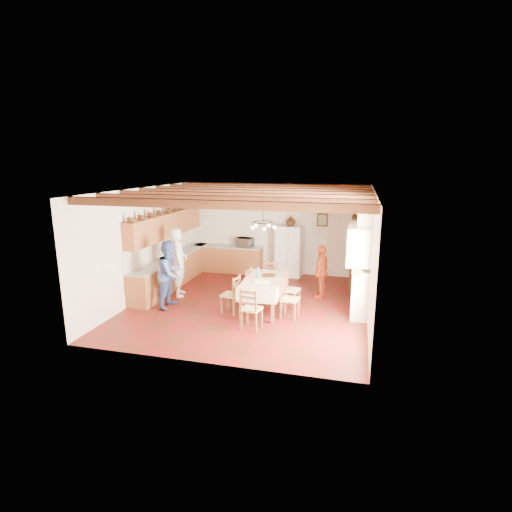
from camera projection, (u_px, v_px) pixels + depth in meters
The scene contains 31 objects.
floor at pixel (250, 305), 10.55m from camera, with size 6.00×6.50×0.02m, color #521C12.
ceiling at pixel (249, 189), 9.85m from camera, with size 6.00×6.50×0.02m, color silver.
wall_back at pixel (275, 229), 13.27m from camera, with size 6.00×0.02×3.00m, color beige.
wall_front at pixel (201, 287), 7.13m from camera, with size 6.00×0.02×3.00m, color beige.
wall_left at pixel (144, 243), 10.93m from camera, with size 0.02×6.50×3.00m, color beige.
wall_right at pixel (371, 256), 9.47m from camera, with size 0.02×6.50×3.00m, color beige.
ceiling_beams at pixel (249, 193), 9.88m from camera, with size 6.00×6.30×0.16m, color #3C200F, non-canonical shape.
lower_cabinets_left at pixel (173, 271), 12.09m from camera, with size 0.60×4.30×0.86m, color brown.
lower_cabinets_back at pixel (229, 259), 13.60m from camera, with size 2.30×0.60×0.86m, color brown.
countertop_left at pixel (172, 257), 11.99m from camera, with size 0.62×4.30×0.04m, color gray.
countertop_back at pixel (228, 246), 13.50m from camera, with size 2.34×0.62×0.04m, color gray.
backsplash_left at pixel (163, 246), 11.98m from camera, with size 0.03×4.30×0.60m, color beige.
backsplash_back at pixel (231, 236), 13.69m from camera, with size 2.30×0.03×0.60m, color beige.
upper_cabinets at pixel (167, 225), 11.79m from camera, with size 0.35×4.20×0.70m, color brown.
fireplace at pixel (359, 257), 9.75m from camera, with size 0.56×1.60×2.80m, color beige, non-canonical shape.
wall_picture at pixel (322, 220), 12.79m from camera, with size 0.34×0.03×0.42m, color black.
refrigerator at pixel (290, 251), 13.06m from camera, with size 0.83×0.68×1.66m, color white.
hutch at pixel (359, 253), 11.63m from camera, with size 0.50×1.19×2.17m, color black, non-canonical shape.
dining_table at pixel (263, 282), 10.02m from camera, with size 1.03×1.89×0.81m.
chandelier at pixel (263, 222), 9.66m from camera, with size 0.47×0.47×0.03m, color black.
chair_left_near at pixel (230, 294), 9.88m from camera, with size 0.42×0.40×0.96m, color brown, non-canonical shape.
chair_left_far at pixel (243, 285), 10.58m from camera, with size 0.42×0.40×0.96m, color brown, non-canonical shape.
chair_right_near at pixel (290, 298), 9.56m from camera, with size 0.42×0.40×0.96m, color brown, non-canonical shape.
chair_right_far at pixel (291, 289), 10.26m from camera, with size 0.42×0.40×0.96m, color brown, non-canonical shape.
chair_end_near at pixel (251, 308), 8.94m from camera, with size 0.42×0.40×0.96m, color brown, non-canonical shape.
chair_end_far at pixel (269, 279), 11.11m from camera, with size 0.42×0.40×0.96m, color brown, non-canonical shape.
person_man at pixel (179, 262), 11.05m from camera, with size 0.70×0.46×1.92m, color silver.
person_woman_blue at pixel (171, 274), 10.21m from camera, with size 0.85×0.66×1.75m, color #3F5799.
person_woman_red at pixel (321, 272), 10.95m from camera, with size 0.86×0.36×1.47m, color #A53515.
microwave at pixel (245, 242), 13.32m from camera, with size 0.54×0.37×0.30m, color silver.
fridge_vase at pixel (291, 221), 12.83m from camera, with size 0.31×0.31×0.32m, color black.
Camera 1 is at (2.65, -9.61, 3.68)m, focal length 28.00 mm.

